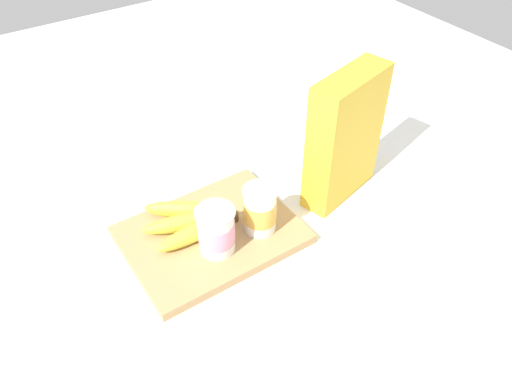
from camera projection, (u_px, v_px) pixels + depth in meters
The scene contains 6 objects.
ground_plane at pixel (212, 238), 0.98m from camera, with size 2.40×2.40×0.00m, color white.
cutting_board at pixel (211, 235), 0.98m from camera, with size 0.33×0.25×0.02m, color tan.
cereal_box at pixel (345, 138), 1.00m from camera, with size 0.18×0.06×0.28m, color yellow.
yogurt_cup_front at pixel (260, 210), 0.94m from camera, with size 0.07×0.07×0.10m.
yogurt_cup_back at pixel (216, 230), 0.91m from camera, with size 0.07×0.07×0.09m.
banana_bunch at pixel (192, 220), 0.97m from camera, with size 0.19×0.15×0.04m.
Camera 1 is at (0.30, 0.61, 0.72)m, focal length 35.25 mm.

